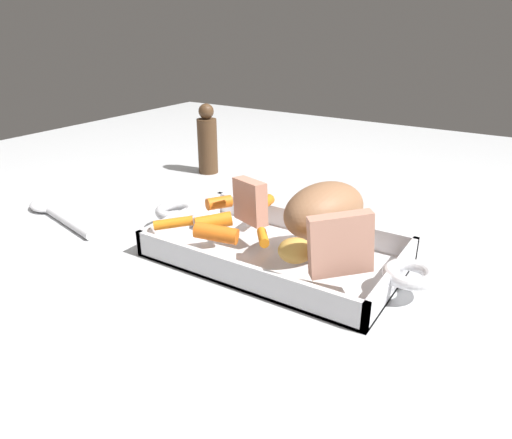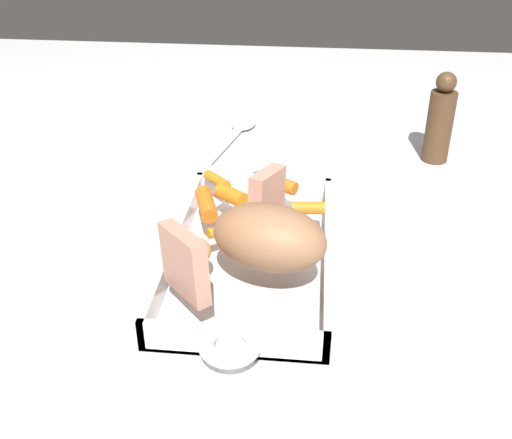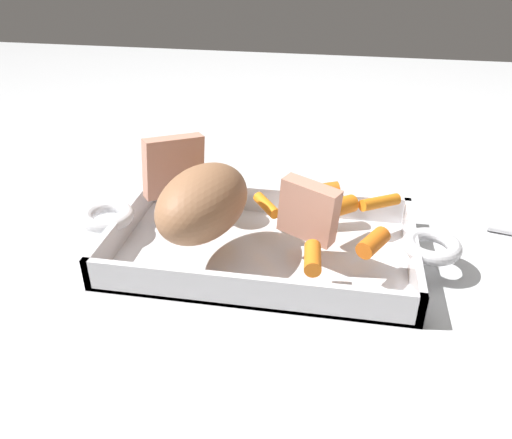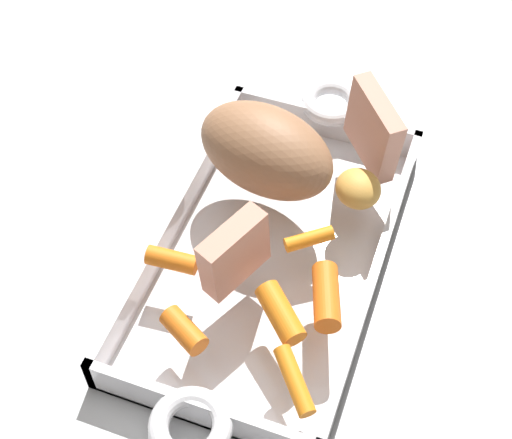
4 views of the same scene
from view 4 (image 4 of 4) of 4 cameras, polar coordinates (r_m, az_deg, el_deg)
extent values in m
plane|color=silver|center=(0.76, 1.19, -3.04)|extent=(2.24, 2.24, 0.00)
cube|color=silver|center=(0.76, 1.19, -2.84)|extent=(0.38, 0.22, 0.01)
cube|color=silver|center=(0.73, 8.93, -4.33)|extent=(0.38, 0.01, 0.04)
cube|color=silver|center=(0.77, -6.11, 0.02)|extent=(0.38, 0.01, 0.04)
cube|color=silver|center=(0.66, -4.20, -14.34)|extent=(0.01, 0.22, 0.04)
cube|color=silver|center=(0.86, 5.26, 7.22)|extent=(0.01, 0.22, 0.04)
torus|color=silver|center=(0.64, -4.99, -15.34)|extent=(0.07, 0.07, 0.02)
torus|color=silver|center=(0.86, 5.71, 8.79)|extent=(0.07, 0.07, 0.02)
ellipsoid|color=#976746|center=(0.74, 0.75, 5.28)|extent=(0.13, 0.16, 0.08)
cube|color=tan|center=(0.67, -1.65, -2.55)|extent=(0.08, 0.05, 0.07)
cube|color=tan|center=(0.77, 8.88, 6.80)|extent=(0.08, 0.07, 0.09)
cylinder|color=orange|center=(0.66, -5.47, -8.36)|extent=(0.04, 0.05, 0.02)
cylinder|color=orange|center=(0.66, 1.86, -7.11)|extent=(0.06, 0.06, 0.03)
cylinder|color=orange|center=(0.70, -6.38, -3.07)|extent=(0.02, 0.05, 0.02)
cylinder|color=orange|center=(0.71, 3.95, -1.73)|extent=(0.04, 0.05, 0.02)
cylinder|color=orange|center=(0.64, 2.93, -12.09)|extent=(0.06, 0.05, 0.02)
cylinder|color=orange|center=(0.67, 5.34, -5.82)|extent=(0.07, 0.04, 0.03)
ellipsoid|color=gold|center=(0.75, 7.74, 2.34)|extent=(0.06, 0.06, 0.03)
camera|label=1|loc=(0.90, 48.99, 16.77)|focal=32.53mm
camera|label=2|loc=(1.14, 12.53, 44.12)|focal=42.90mm
camera|label=3|loc=(0.79, -44.17, 19.92)|focal=36.02mm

